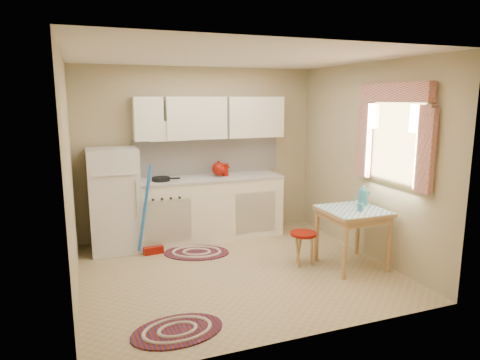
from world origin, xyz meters
name	(u,v)px	position (x,y,z in m)	size (l,w,h in m)	color
room_shell	(241,136)	(0.16, 0.24, 1.60)	(3.64, 3.60, 2.52)	tan
fridge	(114,200)	(-1.30, 1.25, 0.70)	(0.65, 0.60, 1.40)	silver
broom	(152,210)	(-0.85, 0.90, 0.60)	(0.28, 0.12, 1.20)	blue
base_cabinets	(206,209)	(-0.01, 1.30, 0.44)	(2.25, 0.60, 0.88)	white
countertop	(205,179)	(-0.01, 1.30, 0.90)	(2.27, 0.62, 0.04)	#B5B1AC
frying_pan	(161,179)	(-0.66, 1.25, 0.94)	(0.25, 0.25, 0.05)	black
red_kettle	(219,169)	(0.20, 1.30, 1.03)	(0.22, 0.20, 0.22)	maroon
red_canister	(225,171)	(0.30, 1.30, 1.00)	(0.10, 0.10, 0.16)	maroon
table	(352,238)	(1.38, -0.37, 0.36)	(0.72, 0.72, 0.72)	tan
stool	(303,249)	(0.83, -0.13, 0.21)	(0.33, 0.33, 0.42)	maroon
coffee_pot	(363,195)	(1.60, -0.25, 0.86)	(0.14, 0.12, 0.27)	teal
mug	(360,207)	(1.40, -0.47, 0.77)	(0.07, 0.07, 0.10)	teal
rug_center	(197,253)	(-0.31, 0.72, 0.01)	(0.87, 0.58, 0.02)	maroon
rug_left	(177,331)	(-0.97, -1.13, 0.01)	(0.84, 0.56, 0.02)	maroon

